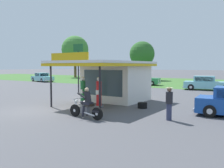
{
  "coord_description": "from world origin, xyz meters",
  "views": [
    {
      "loc": [
        11.78,
        -9.64,
        2.67
      ],
      "look_at": [
        2.36,
        4.75,
        1.4
      ],
      "focal_mm": 39.52,
      "sensor_mm": 36.0,
      "label": 1
    }
  ],
  "objects_px": {
    "parked_car_back_row_centre": "(42,78)",
    "roadside_pole_sign": "(78,60)",
    "parked_car_back_row_left": "(142,80)",
    "bystander_admiring_sedan": "(169,103)",
    "spare_tire_stack": "(142,105)",
    "gas_pump_offside": "(99,93)",
    "parked_car_second_row_spare": "(207,84)",
    "gas_pump_nearside": "(83,92)",
    "motorcycle_with_rider": "(86,106)"
  },
  "relations": [
    {
      "from": "parked_car_back_row_centre",
      "to": "parked_car_back_row_left",
      "type": "height_order",
      "value": "parked_car_back_row_left"
    },
    {
      "from": "bystander_admiring_sedan",
      "to": "spare_tire_stack",
      "type": "height_order",
      "value": "bystander_admiring_sedan"
    },
    {
      "from": "gas_pump_nearside",
      "to": "motorcycle_with_rider",
      "type": "distance_m",
      "value": 4.22
    },
    {
      "from": "gas_pump_nearside",
      "to": "spare_tire_stack",
      "type": "bearing_deg",
      "value": 16.58
    },
    {
      "from": "gas_pump_offside",
      "to": "bystander_admiring_sedan",
      "type": "bearing_deg",
      "value": -13.48
    },
    {
      "from": "roadside_pole_sign",
      "to": "spare_tire_stack",
      "type": "height_order",
      "value": "roadside_pole_sign"
    },
    {
      "from": "parked_car_second_row_spare",
      "to": "bystander_admiring_sedan",
      "type": "xyz_separation_m",
      "value": [
        1.87,
        -16.89,
        0.16
      ]
    },
    {
      "from": "gas_pump_offside",
      "to": "spare_tire_stack",
      "type": "bearing_deg",
      "value": 24.37
    },
    {
      "from": "roadside_pole_sign",
      "to": "parked_car_back_row_left",
      "type": "bearing_deg",
      "value": 91.35
    },
    {
      "from": "gas_pump_offside",
      "to": "motorcycle_with_rider",
      "type": "relative_size",
      "value": 0.9
    },
    {
      "from": "motorcycle_with_rider",
      "to": "parked_car_second_row_spare",
      "type": "height_order",
      "value": "motorcycle_with_rider"
    },
    {
      "from": "motorcycle_with_rider",
      "to": "roadside_pole_sign",
      "type": "distance_m",
      "value": 10.8
    },
    {
      "from": "parked_car_back_row_centre",
      "to": "roadside_pole_sign",
      "type": "distance_m",
      "value": 21.06
    },
    {
      "from": "motorcycle_with_rider",
      "to": "parked_car_back_row_centre",
      "type": "relative_size",
      "value": 0.41
    },
    {
      "from": "motorcycle_with_rider",
      "to": "parked_car_second_row_spare",
      "type": "xyz_separation_m",
      "value": [
        1.81,
        18.77,
        0.05
      ]
    },
    {
      "from": "gas_pump_offside",
      "to": "parked_car_back_row_centre",
      "type": "relative_size",
      "value": 0.36
    },
    {
      "from": "parked_car_second_row_spare",
      "to": "gas_pump_offside",
      "type": "bearing_deg",
      "value": -101.95
    },
    {
      "from": "gas_pump_nearside",
      "to": "bystander_admiring_sedan",
      "type": "xyz_separation_m",
      "value": [
        6.51,
        -1.24,
        -0.02
      ]
    },
    {
      "from": "motorcycle_with_rider",
      "to": "spare_tire_stack",
      "type": "distance_m",
      "value": 4.44
    },
    {
      "from": "parked_car_back_row_centre",
      "to": "roadside_pole_sign",
      "type": "bearing_deg",
      "value": -32.05
    },
    {
      "from": "roadside_pole_sign",
      "to": "bystander_admiring_sedan",
      "type": "bearing_deg",
      "value": -28.08
    },
    {
      "from": "gas_pump_nearside",
      "to": "roadside_pole_sign",
      "type": "bearing_deg",
      "value": 133.65
    },
    {
      "from": "gas_pump_offside",
      "to": "parked_car_back_row_left",
      "type": "height_order",
      "value": "gas_pump_offside"
    },
    {
      "from": "gas_pump_nearside",
      "to": "motorcycle_with_rider",
      "type": "relative_size",
      "value": 0.89
    },
    {
      "from": "gas_pump_offside",
      "to": "bystander_admiring_sedan",
      "type": "height_order",
      "value": "gas_pump_offside"
    },
    {
      "from": "gas_pump_nearside",
      "to": "parked_car_second_row_spare",
      "type": "height_order",
      "value": "gas_pump_nearside"
    },
    {
      "from": "parked_car_back_row_centre",
      "to": "bystander_admiring_sedan",
      "type": "relative_size",
      "value": 3.31
    },
    {
      "from": "motorcycle_with_rider",
      "to": "roadside_pole_sign",
      "type": "height_order",
      "value": "roadside_pole_sign"
    },
    {
      "from": "gas_pump_nearside",
      "to": "parked_car_back_row_left",
      "type": "bearing_deg",
      "value": 104.26
    },
    {
      "from": "gas_pump_offside",
      "to": "parked_car_back_row_left",
      "type": "distance_m",
      "value": 19.31
    },
    {
      "from": "parked_car_back_row_centre",
      "to": "parked_car_second_row_spare",
      "type": "distance_m",
      "value": 26.7
    },
    {
      "from": "parked_car_back_row_left",
      "to": "spare_tire_stack",
      "type": "relative_size",
      "value": 8.74
    },
    {
      "from": "gas_pump_offside",
      "to": "parked_car_second_row_spare",
      "type": "xyz_separation_m",
      "value": [
        3.31,
        15.65,
        -0.19
      ]
    },
    {
      "from": "motorcycle_with_rider",
      "to": "parked_car_back_row_left",
      "type": "bearing_deg",
      "value": 109.23
    },
    {
      "from": "motorcycle_with_rider",
      "to": "parked_car_back_row_left",
      "type": "height_order",
      "value": "motorcycle_with_rider"
    },
    {
      "from": "parked_car_back_row_left",
      "to": "spare_tire_stack",
      "type": "distance_m",
      "value": 19.21
    },
    {
      "from": "gas_pump_nearside",
      "to": "roadside_pole_sign",
      "type": "height_order",
      "value": "roadside_pole_sign"
    },
    {
      "from": "parked_car_back_row_left",
      "to": "gas_pump_nearside",
      "type": "bearing_deg",
      "value": -75.74
    },
    {
      "from": "parked_car_second_row_spare",
      "to": "bystander_admiring_sedan",
      "type": "bearing_deg",
      "value": -83.68
    },
    {
      "from": "spare_tire_stack",
      "to": "roadside_pole_sign",
      "type": "bearing_deg",
      "value": 157.62
    },
    {
      "from": "parked_car_second_row_spare",
      "to": "motorcycle_with_rider",
      "type": "bearing_deg",
      "value": -95.52
    },
    {
      "from": "parked_car_back_row_left",
      "to": "motorcycle_with_rider",
      "type": "bearing_deg",
      "value": -70.77
    },
    {
      "from": "parked_car_back_row_centre",
      "to": "parked_car_back_row_left",
      "type": "xyz_separation_m",
      "value": [
        17.4,
        2.71,
        0.05
      ]
    },
    {
      "from": "gas_pump_offside",
      "to": "parked_car_back_row_centre",
      "type": "bearing_deg",
      "value": 146.23
    },
    {
      "from": "gas_pump_offside",
      "to": "parked_car_back_row_left",
      "type": "xyz_separation_m",
      "value": [
        -6.0,
        18.35,
        -0.18
      ]
    },
    {
      "from": "motorcycle_with_rider",
      "to": "spare_tire_stack",
      "type": "bearing_deg",
      "value": 76.09
    },
    {
      "from": "parked_car_back_row_left",
      "to": "roadside_pole_sign",
      "type": "height_order",
      "value": "roadside_pole_sign"
    },
    {
      "from": "parked_car_back_row_left",
      "to": "parked_car_back_row_centre",
      "type": "bearing_deg",
      "value": -171.14
    },
    {
      "from": "motorcycle_with_rider",
      "to": "parked_car_second_row_spare",
      "type": "relative_size",
      "value": 0.41
    },
    {
      "from": "gas_pump_nearside",
      "to": "motorcycle_with_rider",
      "type": "xyz_separation_m",
      "value": [
        2.83,
        -3.12,
        -0.23
      ]
    }
  ]
}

